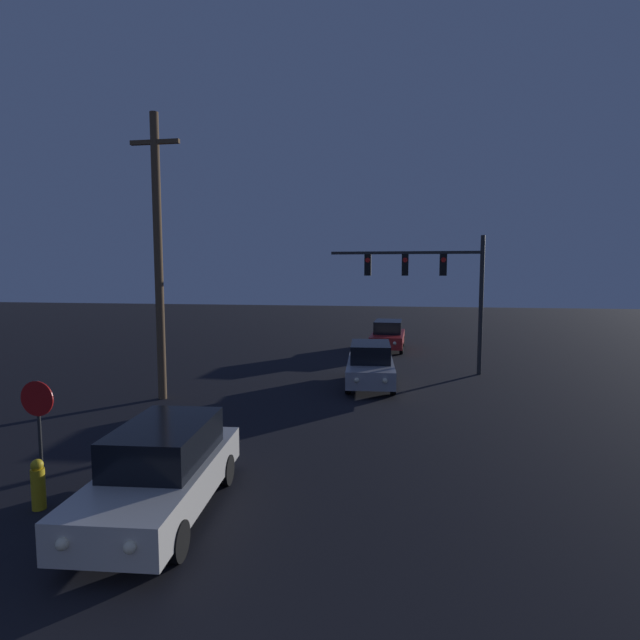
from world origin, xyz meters
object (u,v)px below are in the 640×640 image
car_near (163,469)px  stop_sign (38,411)px  traffic_signal_mast (434,278)px  fire_hydrant (38,484)px  car_far (388,335)px  utility_pole (158,254)px  car_mid (370,364)px

car_near → stop_sign: bearing=-20.4°
car_near → stop_sign: 3.33m
car_near → traffic_signal_mast: (5.47, 13.40, 3.21)m
stop_sign → fire_hydrant: stop_sign is taller
car_near → traffic_signal_mast: traffic_signal_mast is taller
fire_hydrant → car_far: bearing=73.7°
car_far → traffic_signal_mast: traffic_signal_mast is taller
car_near → car_far: 19.79m
utility_pole → fire_hydrant: (1.49, -7.74, -4.39)m
traffic_signal_mast → stop_sign: 15.38m
car_mid → car_near: bearing=70.4°
utility_pole → fire_hydrant: 9.03m
car_mid → utility_pole: utility_pole is taller
stop_sign → utility_pole: size_ratio=0.22×
stop_sign → utility_pole: (-0.66, 6.63, 3.39)m
car_near → utility_pole: utility_pole is taller
car_mid → car_far: (0.44, 8.84, 0.00)m
stop_sign → fire_hydrant: 1.70m
car_near → fire_hydrant: car_near is taller
car_mid → traffic_signal_mast: (2.44, 2.75, 3.21)m
car_mid → traffic_signal_mast: traffic_signal_mast is taller
car_mid → fire_hydrant: bearing=60.1°
car_mid → traffic_signal_mast: 4.88m
car_mid → car_far: size_ratio=1.01×
stop_sign → fire_hydrant: (0.82, -1.11, -1.00)m
traffic_signal_mast → stop_sign: size_ratio=3.03×
car_far → traffic_signal_mast: bearing=110.2°
car_far → car_near: bearing=81.9°
traffic_signal_mast → utility_pole: (-9.27, -5.86, 0.83)m
traffic_signal_mast → car_near: bearing=-112.2°
stop_sign → utility_pole: 7.48m
stop_sign → car_near: bearing=-16.1°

